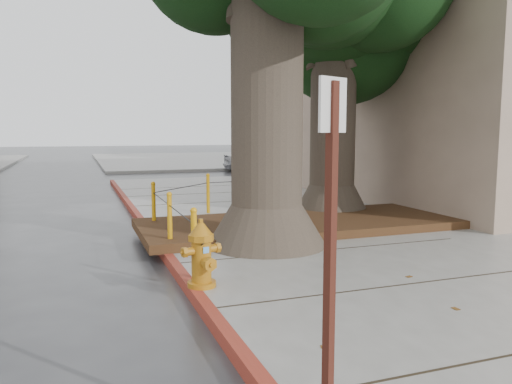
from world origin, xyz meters
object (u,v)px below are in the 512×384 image
Objects in this scene: signpost at (330,247)px; car_silver at (258,159)px; car_red at (292,160)px; fire_hydrant at (202,254)px.

car_silver is (7.63, 22.04, -0.80)m from signpost.
car_silver reaches higher than car_red.
car_red is (9.48, 18.54, -0.02)m from fire_hydrant.
car_silver reaches higher than fire_hydrant.
fire_hydrant is 0.24× the size of car_silver.
signpost is at bearing 159.88° from car_red.
fire_hydrant is at bearing 67.50° from signpost.
signpost is 0.62× the size of car_silver.
signpost is 0.67× the size of car_red.
car_red reaches higher than fire_hydrant.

